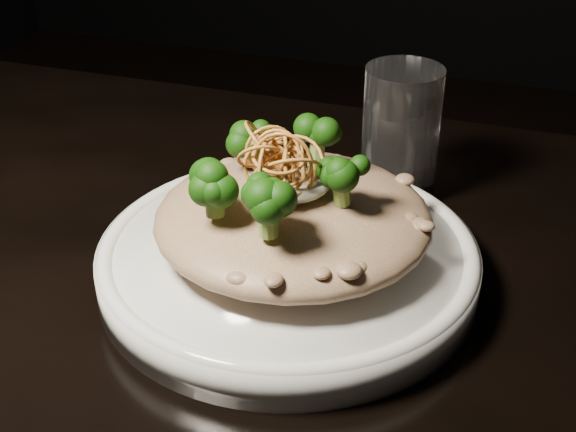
% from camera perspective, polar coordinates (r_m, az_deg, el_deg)
% --- Properties ---
extents(table, '(1.10, 0.80, 0.75)m').
position_cam_1_polar(table, '(0.60, 0.51, -15.09)').
color(table, black).
rests_on(table, ground).
extents(plate, '(0.28, 0.28, 0.03)m').
position_cam_1_polar(plate, '(0.60, 0.00, -3.35)').
color(plate, silver).
rests_on(plate, table).
extents(risotto, '(0.20, 0.20, 0.04)m').
position_cam_1_polar(risotto, '(0.58, 0.38, -0.14)').
color(risotto, brown).
rests_on(risotto, plate).
extents(broccoli, '(0.13, 0.13, 0.05)m').
position_cam_1_polar(broccoli, '(0.55, -0.32, 3.82)').
color(broccoli, black).
rests_on(broccoli, risotto).
extents(cheese, '(0.06, 0.06, 0.02)m').
position_cam_1_polar(cheese, '(0.56, 0.22, 2.43)').
color(cheese, white).
rests_on(cheese, risotto).
extents(shallots, '(0.06, 0.06, 0.04)m').
position_cam_1_polar(shallots, '(0.55, -0.57, 4.53)').
color(shallots, brown).
rests_on(shallots, cheese).
extents(drinking_glass, '(0.08, 0.08, 0.12)m').
position_cam_1_polar(drinking_glass, '(0.70, 8.01, 5.84)').
color(drinking_glass, silver).
rests_on(drinking_glass, table).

